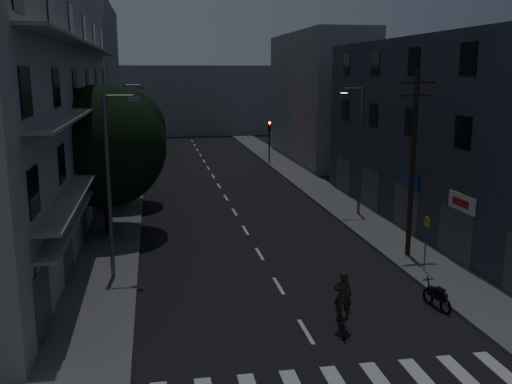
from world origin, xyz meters
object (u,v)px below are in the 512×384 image
object	(u,v)px
bus_stop_sign	(426,234)
cyclist	(342,312)
motorcycle	(437,297)
utility_pole	(413,161)

from	to	relation	value
bus_stop_sign	cyclist	xyz separation A→B (m)	(-5.61, -5.03, -1.13)
motorcycle	cyclist	xyz separation A→B (m)	(-4.31, -1.35, 0.32)
motorcycle	cyclist	distance (m)	4.53
motorcycle	cyclist	size ratio (longest dim) A/B	0.77
bus_stop_sign	motorcycle	xyz separation A→B (m)	(-1.30, -3.68, -1.45)
utility_pole	bus_stop_sign	xyz separation A→B (m)	(-0.28, -2.33, -2.98)
cyclist	bus_stop_sign	bearing A→B (deg)	52.65
bus_stop_sign	cyclist	world-z (taller)	bus_stop_sign
utility_pole	motorcycle	xyz separation A→B (m)	(-1.57, -6.01, -4.42)
utility_pole	cyclist	bearing A→B (deg)	-128.66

